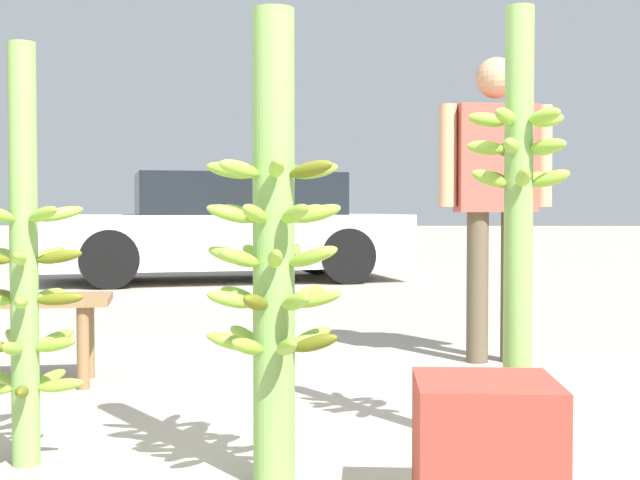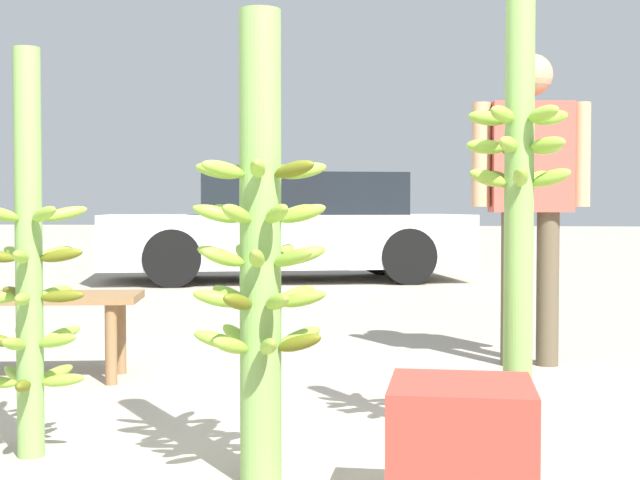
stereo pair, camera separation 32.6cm
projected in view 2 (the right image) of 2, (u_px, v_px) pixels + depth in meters
name	position (u px, v px, depth m)	size (l,w,h in m)	color
banana_stalk_left	(29.00, 270.00, 3.15)	(0.42, 0.42, 1.45)	#7AA851
banana_stalk_center	(260.00, 251.00, 2.84)	(0.44, 0.44, 1.51)	#7AA851
banana_stalk_right	(519.00, 213.00, 3.08)	(0.37, 0.37, 1.60)	#7AA851
vendor_person	(531.00, 180.00, 4.96)	(0.67, 0.26, 1.74)	brown
market_bench	(5.00, 307.00, 4.55)	(1.41, 0.69, 0.45)	olive
parked_car	(289.00, 228.00, 10.80)	(4.63, 2.86, 1.29)	silver
produce_crate	(461.00, 453.00, 2.49)	(0.40, 0.40, 0.40)	#B2382D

